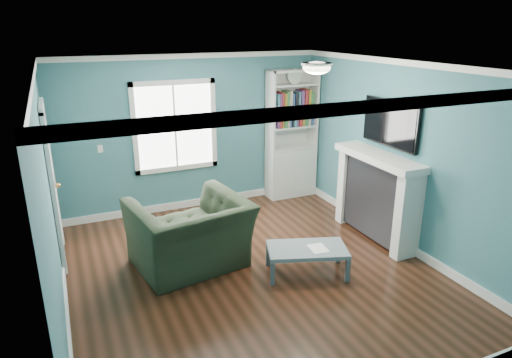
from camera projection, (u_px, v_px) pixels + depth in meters
name	position (u px, v px, depth m)	size (l,w,h in m)	color
floor	(252.00, 272.00, 5.91)	(5.00, 5.00, 0.00)	black
room_walls	(252.00, 154.00, 5.39)	(5.00, 5.00, 5.00)	teal
trim	(252.00, 182.00, 5.51)	(4.50, 5.00, 2.60)	white
window	(175.00, 126.00, 7.47)	(1.40, 0.06, 1.50)	white
bookshelf	(291.00, 147.00, 8.28)	(0.90, 0.35, 2.31)	silver
fireplace	(377.00, 197.00, 6.67)	(0.44, 1.58, 1.30)	black
tv	(391.00, 123.00, 6.37)	(0.06, 1.10, 0.65)	black
door	(52.00, 184.00, 5.92)	(0.12, 0.98, 2.17)	silver
ceiling_fixture	(317.00, 67.00, 5.51)	(0.38, 0.38, 0.15)	white
light_switch	(100.00, 149.00, 7.09)	(0.08, 0.01, 0.12)	white
recliner	(190.00, 223.00, 5.87)	(1.40, 0.91, 1.22)	#232E1C
coffee_table	(307.00, 251.00, 5.78)	(1.11, 0.84, 0.36)	#485156
paper_sheet	(318.00, 248.00, 5.74)	(0.21, 0.26, 0.00)	white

